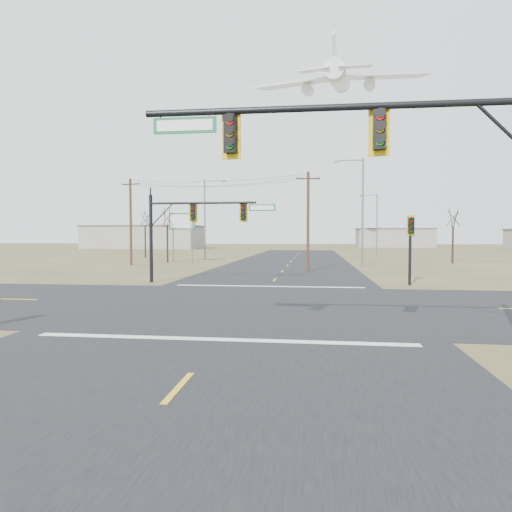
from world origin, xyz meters
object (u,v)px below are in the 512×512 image
(bare_tree_b, at_px, (145,218))
(bare_tree_c, at_px, (453,217))
(pedestal_signal_ne, at_px, (411,234))
(highway_sign, at_px, (182,228))
(utility_pole_far, at_px, (131,220))
(streetlight_b, at_px, (375,222))
(utility_pole_near, at_px, (308,220))
(streetlight_c, at_px, (206,215))
(streetlight_a, at_px, (360,206))
(bare_tree_a, at_px, (167,216))
(mast_arm_near, at_px, (392,158))
(mast_arm_far, at_px, (197,219))

(bare_tree_b, bearing_deg, bare_tree_c, -12.09)
(pedestal_signal_ne, distance_m, bare_tree_c, 27.03)
(highway_sign, bearing_deg, bare_tree_b, 113.12)
(utility_pole_far, distance_m, bare_tree_b, 17.46)
(utility_pole_far, relative_size, streetlight_b, 1.01)
(utility_pole_near, relative_size, bare_tree_b, 1.23)
(utility_pole_far, relative_size, streetlight_c, 0.88)
(utility_pole_near, distance_m, utility_pole_far, 20.39)
(highway_sign, xyz_separation_m, streetlight_b, (24.90, 14.26, 1.02))
(utility_pole_near, distance_m, streetlight_c, 22.93)
(streetlight_b, relative_size, bare_tree_c, 1.35)
(utility_pole_near, xyz_separation_m, bare_tree_b, (-24.15, 23.15, 1.17))
(streetlight_a, xyz_separation_m, bare_tree_c, (11.39, 7.45, -0.88))
(bare_tree_a, bearing_deg, mast_arm_near, -64.36)
(mast_arm_near, xyz_separation_m, mast_arm_far, (-10.05, 18.08, -0.87))
(streetlight_b, bearing_deg, bare_tree_a, -171.64)
(streetlight_a, relative_size, streetlight_c, 1.04)
(streetlight_c, xyz_separation_m, bare_tree_a, (-3.45, -5.99, -0.46))
(mast_arm_far, distance_m, bare_tree_b, 37.87)
(utility_pole_far, height_order, bare_tree_a, utility_pole_far)
(pedestal_signal_ne, xyz_separation_m, streetlight_b, (2.65, 37.80, 1.93))
(mast_arm_near, height_order, bare_tree_a, mast_arm_near)
(utility_pole_near, relative_size, utility_pole_far, 0.95)
(bare_tree_a, bearing_deg, utility_pole_near, -35.64)
(utility_pole_far, xyz_separation_m, bare_tree_c, (36.03, 8.02, 0.53))
(mast_arm_far, distance_m, bare_tree_c, 34.91)
(pedestal_signal_ne, distance_m, utility_pole_near, 12.73)
(mast_arm_far, height_order, bare_tree_c, bare_tree_c)
(highway_sign, bearing_deg, utility_pole_far, -138.21)
(bare_tree_b, bearing_deg, streetlight_c, -24.91)
(mast_arm_near, bearing_deg, streetlight_c, 121.32)
(mast_arm_far, xyz_separation_m, bare_tree_b, (-16.70, 33.96, 1.43))
(pedestal_signal_ne, distance_m, streetlight_a, 17.94)
(utility_pole_near, xyz_separation_m, streetlight_b, (9.45, 27.13, 0.59))
(highway_sign, xyz_separation_m, bare_tree_c, (32.12, 1.54, 1.19))
(bare_tree_b, relative_size, bare_tree_c, 1.06)
(utility_pole_far, distance_m, bare_tree_c, 36.92)
(streetlight_a, bearing_deg, utility_pole_far, -166.09)
(mast_arm_far, distance_m, pedestal_signal_ne, 14.29)
(mast_arm_far, height_order, highway_sign, mast_arm_far)
(bare_tree_b, bearing_deg, pedestal_signal_ne, -47.54)
(mast_arm_near, xyz_separation_m, streetlight_a, (2.68, 35.85, 1.02))
(streetlight_a, distance_m, streetlight_c, 22.15)
(highway_sign, distance_m, bare_tree_b, 13.56)
(utility_pole_far, xyz_separation_m, bare_tree_a, (2.18, 5.94, 0.68))
(highway_sign, height_order, streetlight_c, streetlight_c)
(highway_sign, height_order, bare_tree_b, bare_tree_b)
(highway_sign, relative_size, bare_tree_c, 0.86)
(utility_pole_near, height_order, bare_tree_a, utility_pole_near)
(utility_pole_near, bearing_deg, pedestal_signal_ne, -57.51)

